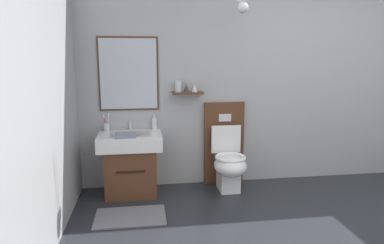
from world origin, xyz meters
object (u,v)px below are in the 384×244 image
Objects in this scene: soap_dispenser at (154,123)px; folded_hand_towel at (126,135)px; vanity_sink_left at (131,161)px; toilet at (227,157)px; toothbrush_cup at (107,126)px.

folded_hand_towel is (-0.32, -0.35, -0.05)m from soap_dispenser.
toilet is (1.11, 0.02, -0.00)m from vanity_sink_left.
vanity_sink_left is 3.40× the size of toothbrush_cup.
toothbrush_cup is 0.54m from soap_dispenser.
toilet is at bearing -6.64° from toothbrush_cup.
vanity_sink_left is 0.49m from toothbrush_cup.
soap_dispenser reaches higher than folded_hand_towel.
toilet is 0.94m from soap_dispenser.
toilet is 1.22m from folded_hand_towel.
vanity_sink_left is 0.38m from folded_hand_towel.
soap_dispenser is at bearing 34.64° from vanity_sink_left.
folded_hand_towel is (-1.15, -0.18, 0.34)m from toilet.
toothbrush_cup is (-1.38, 0.16, 0.37)m from toilet.
soap_dispenser is 0.81× the size of folded_hand_towel.
toilet is at bearing 8.90° from folded_hand_towel.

